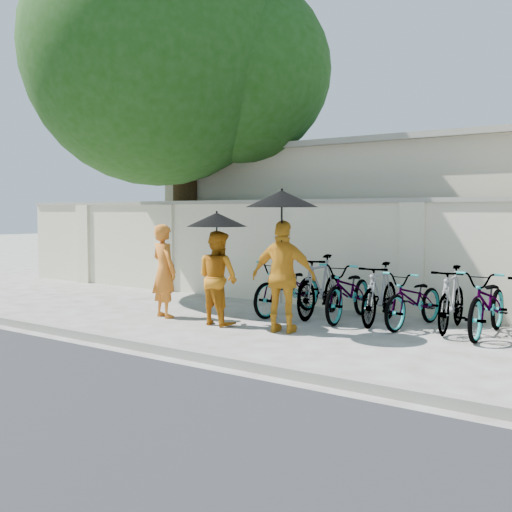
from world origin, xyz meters
The scene contains 17 objects.
ground centered at (0.00, 0.00, 0.00)m, with size 80.00×80.00×0.00m, color #AFAFAF.
kerb centered at (0.00, -1.70, 0.06)m, with size 40.00×0.16×0.12m, color gray.
compound_wall centered at (1.00, 3.20, 1.00)m, with size 20.00×0.30×2.00m, color beige.
building_behind centered at (2.00, 7.00, 1.60)m, with size 14.00×6.00×3.20m, color #BFB28D.
shade_tree centered at (-3.66, 2.97, 5.10)m, with size 6.70×6.20×8.20m.
monk_left centered at (-1.41, 0.37, 0.81)m, with size 0.59×0.39×1.62m, color orange.
monk_center centered at (-0.20, 0.39, 0.77)m, with size 0.74×0.58×1.53m, color #BD6B11.
parasol_center centered at (-0.15, 0.31, 1.71)m, with size 0.98×0.98×0.96m.
monk_right centered at (1.05, 0.45, 0.85)m, with size 1.00×0.42×1.71m, color orange.
parasol_right centered at (1.07, 0.37, 2.03)m, with size 1.09×1.09×1.19m.
bike_0 centered at (0.16, 1.91, 0.49)m, with size 0.65×1.86×0.98m, color slate.
bike_1 centered at (0.74, 2.03, 0.54)m, with size 0.51×1.80×1.08m, color slate.
bike_2 centered at (1.32, 2.03, 0.50)m, with size 0.66×1.89×0.99m, color slate.
bike_3 centered at (1.89, 2.00, 0.50)m, with size 0.47×1.68×1.01m, color slate.
bike_4 centered at (2.47, 2.05, 0.45)m, with size 0.60×1.72×0.91m, color slate.
bike_5 centered at (3.05, 2.10, 0.50)m, with size 0.47×1.67×1.00m, color slate.
bike_6 centered at (3.63, 2.02, 0.50)m, with size 0.66×1.89×0.99m, color slate.
Camera 1 is at (6.51, -7.53, 1.85)m, focal length 45.00 mm.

